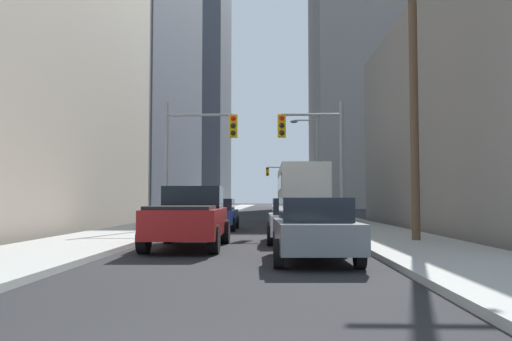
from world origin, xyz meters
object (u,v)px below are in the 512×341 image
Objects in this scene: traffic_signal_near_left at (197,145)px; traffic_signal_near_right at (314,145)px; sedan_blue at (217,214)px; traffic_signal_far_right at (284,178)px; city_bus at (300,192)px; pickup_truck_red at (190,217)px; sedan_silver at (296,220)px; sedan_grey at (314,229)px.

traffic_signal_near_left is 5.41m from traffic_signal_near_right.
sedan_blue is 38.73m from traffic_signal_far_right.
city_bus reaches higher than pickup_truck_red.
traffic_signal_near_left is 1.00× the size of traffic_signal_far_right.
traffic_signal_near_left and traffic_signal_near_right have the same top height.
sedan_silver is at bearing -54.18° from traffic_signal_near_left.
traffic_signal_far_right is (4.17, 38.36, 3.28)m from sedan_blue.
traffic_signal_near_left is 40.24m from traffic_signal_far_right.
pickup_truck_red reaches higher than sedan_grey.
traffic_signal_near_left is (-0.93, 8.04, 3.09)m from pickup_truck_red.
sedan_grey is at bearing -68.91° from traffic_signal_near_left.
sedan_silver is (-0.19, 5.65, 0.00)m from sedan_grey.
traffic_signal_near_left is at bearing -97.08° from traffic_signal_far_right.
sedan_silver is 0.71× the size of traffic_signal_far_right.
traffic_signal_near_left reaches higher than sedan_grey.
city_bus is 9.82m from traffic_signal_near_left.
pickup_truck_red is 1.29× the size of sedan_silver.
traffic_signal_far_right is at bearing 89.45° from sedan_grey.
sedan_blue is 0.70× the size of traffic_signal_far_right.
sedan_blue is at bearing 63.41° from traffic_signal_near_left.
pickup_truck_red is (-4.25, -16.12, -1.00)m from city_bus.
traffic_signal_near_right is at bearing -88.36° from city_bus.
pickup_truck_red is at bearing -104.78° from city_bus.
sedan_blue is at bearing 161.18° from traffic_signal_near_right.
sedan_silver is at bearing 91.89° from sedan_grey.
traffic_signal_far_right reaches higher than sedan_grey.
traffic_signal_near_left is at bearing 96.58° from pickup_truck_red.
sedan_grey is 1.01× the size of sedan_silver.
sedan_blue is 0.70× the size of traffic_signal_near_left.
traffic_signal_near_right reaches higher than sedan_silver.
traffic_signal_near_right is (1.13, 5.93, 3.23)m from sedan_silver.
traffic_signal_near_right is 1.00× the size of traffic_signal_far_right.
traffic_signal_near_right is 39.94m from traffic_signal_far_right.
traffic_signal_far_right is (-0.45, 39.94, 0.05)m from traffic_signal_near_right.
city_bus is 19.70m from sedan_grey.
sedan_grey is 12.83m from traffic_signal_near_left.
traffic_signal_far_right is at bearing 85.20° from pickup_truck_red.
pickup_truck_red is 3.97m from sedan_silver.
city_bus is at bearing 57.33° from traffic_signal_near_left.
traffic_signal_near_left is at bearing -116.59° from sedan_blue.
traffic_signal_near_right reaches higher than pickup_truck_red.
sedan_grey is (-0.71, -19.66, -1.16)m from city_bus.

